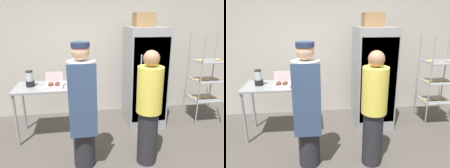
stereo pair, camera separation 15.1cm
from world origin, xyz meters
The scene contains 9 objects.
back_wall centered at (0.00, 2.32, 1.43)m, with size 6.40×0.12×2.86m, color #B7B2A8.
refrigerator centered at (0.69, 1.59, 0.92)m, with size 0.68×0.78×1.84m.
baking_rack centered at (1.91, 1.48, 0.83)m, with size 0.58×0.52×1.70m.
prep_counter centered at (-1.02, 1.37, 0.80)m, with size 1.12×0.64×0.91m.
donut_box centered at (-0.93, 1.24, 0.95)m, with size 0.28×0.20×0.24m.
blender_pitcher centered at (-1.33, 1.38, 1.02)m, with size 0.14×0.14×0.26m.
cardboard_storage_box centered at (0.64, 1.61, 1.95)m, with size 0.35×0.32×0.24m.
person_baker centered at (-0.51, 0.44, 0.89)m, with size 0.36×0.38×1.72m.
person_customer centered at (0.37, 0.37, 0.82)m, with size 0.34×0.34×1.61m.
Camera 2 is at (-0.40, -2.24, 2.01)m, focal length 35.00 mm.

